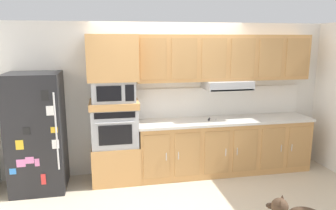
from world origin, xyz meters
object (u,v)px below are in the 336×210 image
built_in_oven (115,126)px  refrigerator (37,132)px  microwave (114,91)px  screwdriver (210,119)px

built_in_oven → refrigerator: bearing=-176.6°
refrigerator → microwave: bearing=3.4°
screwdriver → microwave: bearing=179.7°
built_in_oven → screwdriver: size_ratio=4.27×
built_in_oven → microwave: size_ratio=1.09×
refrigerator → built_in_oven: size_ratio=2.51×
microwave → screwdriver: size_ratio=3.93×
refrigerator → microwave: refrigerator is taller
microwave → screwdriver: microwave is taller
built_in_oven → microwave: microwave is taller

